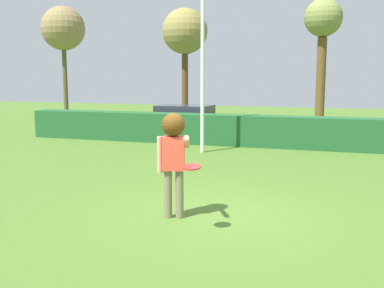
{
  "coord_description": "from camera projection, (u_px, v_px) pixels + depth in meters",
  "views": [
    {
      "loc": [
        2.12,
        -7.33,
        2.41
      ],
      "look_at": [
        -0.56,
        0.74,
        1.15
      ],
      "focal_mm": 42.22,
      "sensor_mm": 36.0,
      "label": 1
    }
  ],
  "objects": [
    {
      "name": "ground_plane",
      "position": [
        209.0,
        216.0,
        7.9
      ],
      "size": [
        60.0,
        60.0,
        0.0
      ],
      "primitive_type": "plane",
      "color": "#496B26"
    },
    {
      "name": "person",
      "position": [
        173.0,
        149.0,
        7.64
      ],
      "size": [
        0.71,
        0.7,
        1.82
      ],
      "color": "#767051",
      "rests_on": "ground"
    },
    {
      "name": "frisbee",
      "position": [
        192.0,
        167.0,
        6.87
      ],
      "size": [
        0.28,
        0.28,
        0.07
      ],
      "color": "red"
    },
    {
      "name": "lamppost",
      "position": [
        203.0,
        50.0,
        14.15
      ],
      "size": [
        0.24,
        0.24,
        5.87
      ],
      "color": "silver",
      "rests_on": "ground"
    },
    {
      "name": "hedge_row",
      "position": [
        276.0,
        132.0,
        15.65
      ],
      "size": [
        19.26,
        0.9,
        1.08
      ],
      "primitive_type": "cube",
      "color": "#1F562A",
      "rests_on": "ground"
    },
    {
      "name": "parked_car_black",
      "position": [
        185.0,
        119.0,
        18.93
      ],
      "size": [
        4.25,
        1.92,
        1.25
      ],
      "color": "black",
      "rests_on": "ground"
    },
    {
      "name": "oak_tree",
      "position": [
        323.0,
        26.0,
        20.08
      ],
      "size": [
        1.69,
        1.69,
        5.88
      ],
      "color": "brown",
      "rests_on": "ground"
    },
    {
      "name": "birch_tree",
      "position": [
        185.0,
        33.0,
        21.97
      ],
      "size": [
        2.22,
        2.22,
        5.74
      ],
      "color": "brown",
      "rests_on": "ground"
    },
    {
      "name": "bare_elm_tree",
      "position": [
        63.0,
        29.0,
        26.04
      ],
      "size": [
        2.52,
        2.52,
        6.46
      ],
      "color": "brown",
      "rests_on": "ground"
    }
  ]
}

